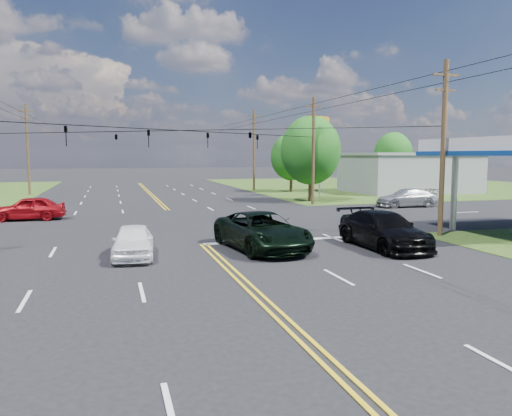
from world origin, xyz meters
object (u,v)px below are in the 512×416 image
object	(u,v)px
pole_left_far	(28,148)
tree_right_a	(311,150)
pole_right_far	(254,149)
tree_right_b	(291,157)
pickup_dkgreen	(262,231)
pole_se	(443,146)
pickup_white	(133,241)
tree_far_r	(393,154)
retail_ne	(409,174)
pole_ne	(313,150)
suv_black	(384,230)

from	to	relation	value
pole_left_far	tree_right_a	distance (m)	31.39
pole_right_far	tree_right_b	xyz separation A→B (m)	(3.50, -4.00, -0.95)
tree_right_b	pickup_dkgreen	size ratio (longest dim) A/B	1.12
tree_right_a	tree_right_b	distance (m)	12.27
tree_right_a	pickup_dkgreen	xyz separation A→B (m)	(-11.59, -22.04, -3.99)
pole_se	pickup_dkgreen	bearing A→B (deg)	-174.39
pole_left_far	tree_right_a	bearing A→B (deg)	-30.65
pole_se	tree_right_b	distance (m)	33.19
pole_left_far	pickup_white	bearing A→B (deg)	-76.05
pole_se	pole_right_far	distance (m)	37.00
tree_right_a	pickup_white	size ratio (longest dim) A/B	1.94
tree_right_a	tree_far_r	bearing A→B (deg)	41.99
pickup_white	retail_ne	bearing A→B (deg)	47.05
pole_right_far	tree_right_a	world-z (taller)	pole_right_far
pole_ne	pole_se	bearing A→B (deg)	-90.00
retail_ne	pole_se	bearing A→B (deg)	-120.38
pole_se	tree_right_b	xyz separation A→B (m)	(3.50, 33.00, -0.70)
pole_se	pole_right_far	world-z (taller)	pole_right_far
retail_ne	pole_left_far	bearing A→B (deg)	169.46
pole_se	suv_black	bearing A→B (deg)	-155.21
pole_left_far	suv_black	world-z (taller)	pole_left_far
pole_se	pole_left_far	size ratio (longest dim) A/B	0.95
retail_ne	pole_right_far	world-z (taller)	pole_right_far
retail_ne	pole_ne	size ratio (longest dim) A/B	1.47
pole_left_far	pickup_white	distance (m)	39.67
pole_se	pole_ne	xyz separation A→B (m)	(0.00, 18.00, 0.00)
retail_ne	pole_left_far	xyz separation A→B (m)	(-43.00, 8.00, 2.97)
pole_ne	tree_right_b	size ratio (longest dim) A/B	1.34
pole_ne	tree_far_r	bearing A→B (deg)	45.00
pickup_dkgreen	tree_far_r	bearing A→B (deg)	44.16
suv_black	pickup_white	distance (m)	11.70
pole_ne	retail_ne	bearing A→B (deg)	32.91
pole_left_far	tree_right_a	xyz separation A→B (m)	(27.00, -16.00, -0.30)
pole_left_far	tree_right_b	bearing A→B (deg)	-7.72
tree_far_r	suv_black	distance (m)	48.80
suv_black	pole_ne	bearing A→B (deg)	75.47
pole_right_far	tree_far_r	distance (m)	21.10
pole_se	tree_right_b	bearing A→B (deg)	83.95
retail_ne	tree_right_a	world-z (taller)	tree_right_a
retail_ne	pickup_white	size ratio (longest dim) A/B	3.32
pickup_dkgreen	pickup_white	xyz separation A→B (m)	(-5.91, -0.21, -0.16)
pole_ne	suv_black	world-z (taller)	pole_ne
pole_se	tree_right_a	distance (m)	21.02
tree_right_a	pole_right_far	bearing A→B (deg)	93.58
pole_se	pickup_dkgreen	world-z (taller)	pole_se
tree_far_r	pole_right_far	bearing A→B (deg)	-174.56
retail_ne	suv_black	xyz separation A→B (m)	(-21.84, -31.24, -1.33)
pole_ne	pickup_white	world-z (taller)	pole_ne
pole_right_far	tree_far_r	size ratio (longest dim) A/B	1.31
pole_se	pole_ne	bearing A→B (deg)	90.00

